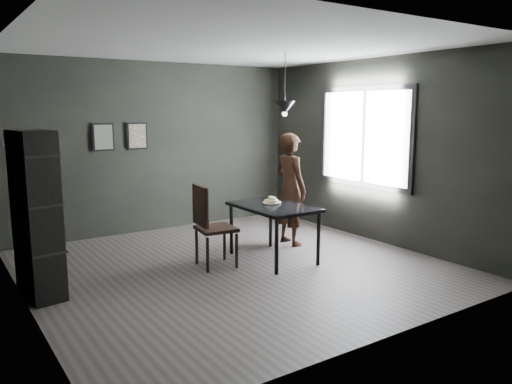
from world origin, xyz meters
TOP-DOWN VIEW (x-y plane):
  - ground at (0.00, 0.00)m, footprint 5.00×5.00m
  - back_wall at (0.00, 2.50)m, footprint 5.00×0.10m
  - ceiling at (0.00, 0.00)m, footprint 5.00×5.00m
  - window_assembly at (2.47, 0.20)m, footprint 0.04×1.96m
  - cafe_table at (0.60, 0.00)m, footprint 0.80×1.20m
  - white_plate at (0.67, 0.14)m, footprint 0.23×0.23m
  - donut_pile at (0.67, 0.14)m, footprint 0.20×0.20m
  - woman at (1.27, 0.50)m, footprint 0.41×0.62m
  - wood_chair at (-0.29, 0.18)m, footprint 0.52×0.52m
  - shelf_unit at (-2.32, 0.27)m, footprint 0.43×0.65m
  - pendant_lamp at (0.85, 0.10)m, footprint 0.28×0.28m
  - framed_print_left at (-0.90, 2.47)m, footprint 0.34×0.04m
  - framed_print_right at (-0.35, 2.47)m, footprint 0.34×0.04m

SIDE VIEW (x-z plane):
  - ground at x=0.00m, z-range 0.00..0.00m
  - wood_chair at x=-0.29m, z-range 0.07..1.15m
  - cafe_table at x=0.60m, z-range 0.30..1.05m
  - white_plate at x=0.67m, z-range 0.75..0.76m
  - donut_pile at x=0.67m, z-range 0.75..0.84m
  - woman at x=1.27m, z-range 0.00..1.69m
  - shelf_unit at x=-2.32m, z-range 0.00..1.82m
  - back_wall at x=0.00m, z-range 0.00..2.80m
  - window_assembly at x=2.47m, z-range 0.82..2.38m
  - framed_print_left at x=-0.90m, z-range 1.38..1.82m
  - framed_print_right at x=-0.35m, z-range 1.38..1.82m
  - pendant_lamp at x=0.85m, z-range 1.62..2.48m
  - ceiling at x=0.00m, z-range 2.79..2.81m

